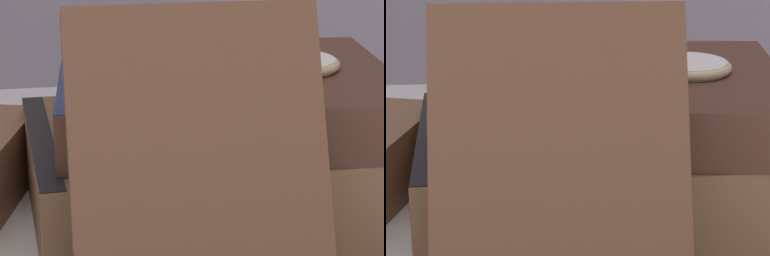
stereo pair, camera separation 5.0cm
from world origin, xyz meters
TOP-DOWN VIEW (x-y plane):
  - ground_plane at (0.00, 0.00)m, footprint 3.00×3.00m
  - book_flat_bottom at (0.04, 0.05)m, footprint 0.19×0.17m
  - book_flat_top at (0.05, 0.05)m, footprint 0.19×0.16m
  - book_leaning_front at (0.02, -0.06)m, footprint 0.11×0.07m
  - pocket_watch at (0.10, 0.05)m, footprint 0.05×0.05m
  - reading_glasses at (-0.00, 0.22)m, footprint 0.11×0.07m

SIDE VIEW (x-z plane):
  - ground_plane at x=0.00m, z-range 0.00..0.00m
  - reading_glasses at x=0.00m, z-range 0.00..0.00m
  - book_flat_bottom at x=0.04m, z-range 0.00..0.05m
  - book_leaning_front at x=0.02m, z-range 0.00..0.13m
  - book_flat_top at x=0.05m, z-range 0.05..0.08m
  - pocket_watch at x=0.10m, z-range 0.08..0.09m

